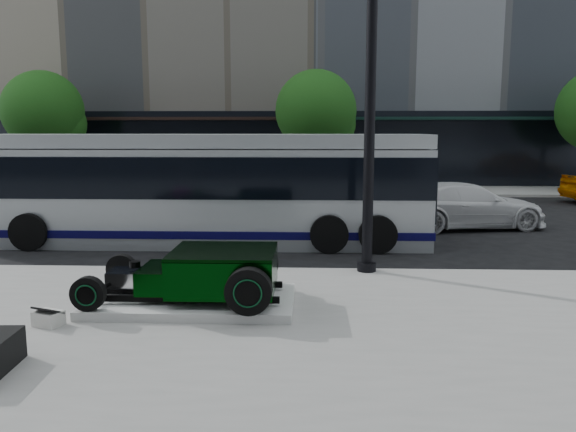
{
  "coord_description": "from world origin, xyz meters",
  "views": [
    {
      "loc": [
        0.72,
        -13.7,
        3.05
      ],
      "look_at": [
        0.26,
        -1.73,
        1.2
      ],
      "focal_mm": 35.0,
      "sensor_mm": 36.0,
      "label": 1
    }
  ],
  "objects_px": {
    "transit_bus": "(203,188)",
    "white_sedan": "(465,205)",
    "hot_rod": "(211,272)",
    "lamppost": "(370,109)"
  },
  "relations": [
    {
      "from": "transit_bus",
      "to": "white_sedan",
      "type": "distance_m",
      "value": 8.15
    },
    {
      "from": "transit_bus",
      "to": "hot_rod",
      "type": "bearing_deg",
      "value": -78.12
    },
    {
      "from": "lamppost",
      "to": "transit_bus",
      "type": "xyz_separation_m",
      "value": [
        -4.09,
        3.52,
        -1.97
      ]
    },
    {
      "from": "hot_rod",
      "to": "white_sedan",
      "type": "distance_m",
      "value": 10.63
    },
    {
      "from": "lamppost",
      "to": "transit_bus",
      "type": "relative_size",
      "value": 0.6
    },
    {
      "from": "hot_rod",
      "to": "transit_bus",
      "type": "bearing_deg",
      "value": 101.88
    },
    {
      "from": "hot_rod",
      "to": "transit_bus",
      "type": "height_order",
      "value": "transit_bus"
    },
    {
      "from": "hot_rod",
      "to": "transit_bus",
      "type": "relative_size",
      "value": 0.27
    },
    {
      "from": "lamppost",
      "to": "white_sedan",
      "type": "xyz_separation_m",
      "value": [
        3.64,
        5.96,
        -2.74
      ]
    },
    {
      "from": "white_sedan",
      "to": "hot_rod",
      "type": "bearing_deg",
      "value": 131.61
    }
  ]
}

